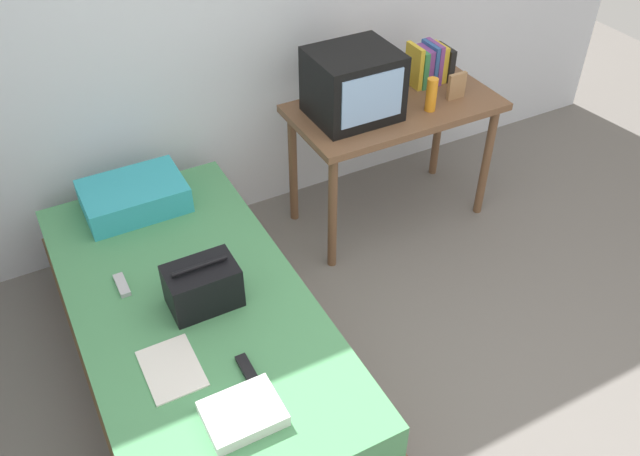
% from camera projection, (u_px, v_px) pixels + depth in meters
% --- Properties ---
extents(ground_plane, '(8.00, 8.00, 0.00)m').
position_uv_depth(ground_plane, '(456.00, 432.00, 2.95)').
color(ground_plane, slate).
extents(bed, '(1.00, 2.00, 0.50)m').
position_uv_depth(bed, '(198.00, 340.00, 3.04)').
color(bed, brown).
rests_on(bed, ground).
extents(desk, '(1.16, 0.60, 0.77)m').
position_uv_depth(desk, '(394.00, 120.00, 3.72)').
color(desk, brown).
rests_on(desk, ground).
extents(tv, '(0.44, 0.39, 0.36)m').
position_uv_depth(tv, '(353.00, 85.00, 3.46)').
color(tv, black).
rests_on(tv, desk).
extents(water_bottle, '(0.06, 0.06, 0.18)m').
position_uv_depth(water_bottle, '(431.00, 95.00, 3.55)').
color(water_bottle, orange).
rests_on(water_bottle, desk).
extents(book_row, '(0.24, 0.17, 0.24)m').
position_uv_depth(book_row, '(429.00, 64.00, 3.80)').
color(book_row, gold).
rests_on(book_row, desk).
extents(picture_frame, '(0.11, 0.02, 0.15)m').
position_uv_depth(picture_frame, '(457.00, 86.00, 3.67)').
color(picture_frame, '#9E754C').
rests_on(picture_frame, desk).
extents(pillow, '(0.50, 0.35, 0.14)m').
position_uv_depth(pillow, '(134.00, 196.00, 3.35)').
color(pillow, '#33A8B7').
rests_on(pillow, bed).
extents(handbag, '(0.30, 0.20, 0.23)m').
position_uv_depth(handbag, '(203.00, 286.00, 2.81)').
color(handbag, black).
rests_on(handbag, bed).
extents(magazine, '(0.21, 0.29, 0.01)m').
position_uv_depth(magazine, '(172.00, 368.00, 2.60)').
color(magazine, white).
rests_on(magazine, bed).
extents(remote_dark, '(0.04, 0.16, 0.02)m').
position_uv_depth(remote_dark, '(248.00, 370.00, 2.58)').
color(remote_dark, black).
rests_on(remote_dark, bed).
extents(remote_silver, '(0.04, 0.14, 0.02)m').
position_uv_depth(remote_silver, '(122.00, 285.00, 2.94)').
color(remote_silver, '#B7B7BC').
rests_on(remote_silver, bed).
extents(folded_towel, '(0.28, 0.22, 0.05)m').
position_uv_depth(folded_towel, '(243.00, 414.00, 2.41)').
color(folded_towel, white).
rests_on(folded_towel, bed).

